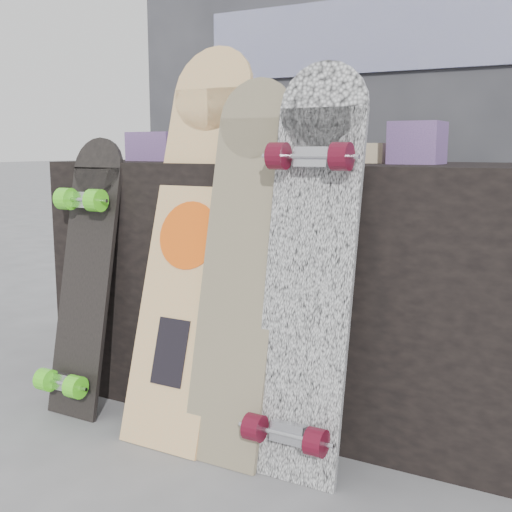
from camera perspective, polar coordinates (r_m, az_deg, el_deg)
The scene contains 10 objects.
ground at distance 1.83m, azimuth -3.17°, elevation -17.99°, with size 60.00×60.00×0.00m, color slate.
vendor_table at distance 2.11m, azimuth 4.03°, elevation -2.64°, with size 1.60×0.60×0.80m, color black.
booth at distance 2.86m, azimuth 11.71°, elevation 14.55°, with size 2.40×0.22×2.20m.
merch_box_purple at distance 2.32m, azimuth -8.90°, elevation 9.59°, with size 0.18×0.12×0.10m, color #593A77.
merch_box_small at distance 1.92m, azimuth 14.16°, elevation 9.73°, with size 0.14×0.14×0.12m, color #593A77.
merch_box_flat at distance 2.03m, azimuth 8.64°, elevation 9.04°, with size 0.22×0.10×0.06m, color #D1B78C.
longboard_geisha at distance 1.89m, azimuth -5.79°, elevation 2.31°, with size 0.27×0.37×1.15m.
longboard_celtic at distance 1.75m, azimuth -1.32°, elevation -0.07°, with size 0.23×0.26×1.04m.
longboard_cascadia at distance 1.64m, azimuth 4.64°, elevation -0.84°, with size 0.24×0.27×1.07m.
skateboard_dark at distance 2.11m, azimuth -15.12°, elevation -1.55°, with size 0.20×0.27×0.88m.
Camera 1 is at (0.87, -1.36, 0.85)m, focal length 45.00 mm.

